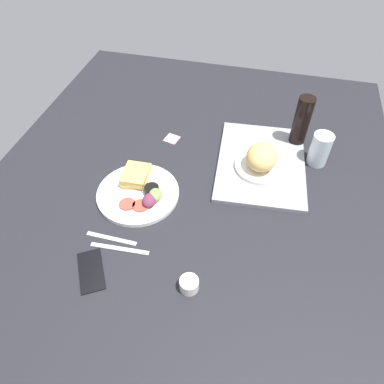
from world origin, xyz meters
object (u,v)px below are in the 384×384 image
object	(u,v)px
plate_with_salad	(140,191)
soda_bottle	(301,122)
drinking_glass	(320,149)
cell_phone	(91,270)
espresso_cup	(189,284)
serving_tray	(261,163)
sticky_note	(172,139)
fork	(111,238)
knife	(120,248)
bread_plate_near	(261,160)

from	to	relation	value
plate_with_salad	soda_bottle	distance (cm)	68.20
drinking_glass	cell_phone	size ratio (longest dim) A/B	0.91
drinking_glass	soda_bottle	bearing A→B (deg)	-139.62
espresso_cup	cell_phone	bearing A→B (deg)	-86.66
plate_with_salad	drinking_glass	world-z (taller)	drinking_glass
serving_tray	espresso_cup	bearing A→B (deg)	-14.17
plate_with_salad	sticky_note	size ratio (longest dim) A/B	5.22
plate_with_salad	cell_phone	distance (cm)	33.34
fork	cell_phone	size ratio (longest dim) A/B	1.18
drinking_glass	sticky_note	distance (cm)	58.94
soda_bottle	sticky_note	world-z (taller)	soda_bottle
knife	sticky_note	size ratio (longest dim) A/B	3.39
bread_plate_near	espresso_cup	bearing A→B (deg)	-15.01
serving_tray	bread_plate_near	xyz separation A→B (cm)	(4.00, -0.18, 5.19)
soda_bottle	fork	world-z (taller)	soda_bottle
drinking_glass	sticky_note	world-z (taller)	drinking_glass
serving_tray	bread_plate_near	distance (cm)	6.56
bread_plate_near	fork	bearing A→B (deg)	-45.23
drinking_glass	knife	distance (cm)	82.00
drinking_glass	soda_bottle	world-z (taller)	soda_bottle
fork	knife	xyz separation A→B (cm)	(3.00, 4.00, 0.00)
drinking_glass	espresso_cup	bearing A→B (deg)	-28.88
serving_tray	bread_plate_near	size ratio (longest dim) A/B	2.29
serving_tray	espresso_cup	size ratio (longest dim) A/B	8.04
serving_tray	espresso_cup	xyz separation A→B (cm)	(57.10, -14.42, 1.20)
soda_bottle	knife	world-z (taller)	soda_bottle
bread_plate_near	sticky_note	bearing A→B (deg)	-106.08
knife	sticky_note	distance (cm)	56.29
fork	serving_tray	bearing A→B (deg)	48.14
bread_plate_near	soda_bottle	size ratio (longest dim) A/B	0.91
espresso_cup	cell_phone	xyz separation A→B (cm)	(1.75, -29.93, -1.60)
bread_plate_near	plate_with_salad	size ratio (longest dim) A/B	0.67
drinking_glass	cell_phone	distance (cm)	92.43
plate_with_salad	fork	world-z (taller)	plate_with_salad
sticky_note	plate_with_salad	bearing A→B (deg)	-4.58
serving_tray	espresso_cup	world-z (taller)	espresso_cup
soda_bottle	sticky_note	distance (cm)	52.38
espresso_cup	fork	world-z (taller)	espresso_cup
serving_tray	soda_bottle	xyz separation A→B (cm)	(-16.15, 12.52, 9.96)
serving_tray	plate_with_salad	size ratio (longest dim) A/B	1.54
drinking_glass	fork	distance (cm)	83.01
plate_with_salad	sticky_note	bearing A→B (deg)	175.42
plate_with_salad	espresso_cup	world-z (taller)	plate_with_salad
serving_tray	sticky_note	world-z (taller)	serving_tray
bread_plate_near	fork	distance (cm)	60.49
espresso_cup	knife	distance (cm)	25.75
knife	fork	bearing A→B (deg)	139.82
drinking_glass	knife	xyz separation A→B (cm)	(55.96, -59.61, -6.28)
serving_tray	plate_with_salad	world-z (taller)	plate_with_salad
fork	sticky_note	xyz separation A→B (cm)	(-53.28, 5.02, -0.19)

